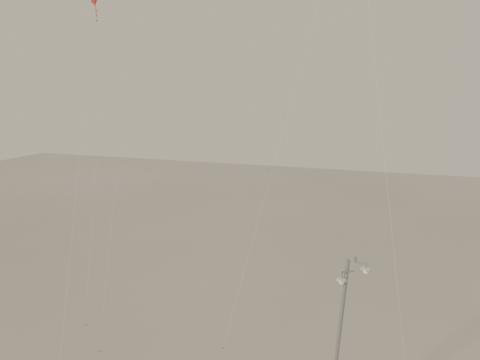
% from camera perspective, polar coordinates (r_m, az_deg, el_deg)
% --- Properties ---
extents(street_lamp, '(1.78, 0.84, 9.70)m').
position_cam_1_polar(street_lamp, '(24.42, 12.15, -19.06)').
color(street_lamp, gray).
rests_on(street_lamp, ground).
extents(kite_1, '(3.58, 2.91, 29.35)m').
position_cam_1_polar(kite_1, '(30.33, -13.03, 18.72)').
color(kite_1, '#2A2523').
rests_on(kite_1, ground).
extents(kite_3, '(3.57, 10.37, 22.95)m').
position_cam_1_polar(kite_3, '(28.89, -18.48, 7.97)').
color(kite_3, maroon).
rests_on(kite_3, ground).
extents(kite_4, '(4.64, 5.80, 26.99)m').
position_cam_1_polar(kite_4, '(29.17, 15.75, 16.48)').
color(kite_4, '#2A2523').
rests_on(kite_4, ground).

